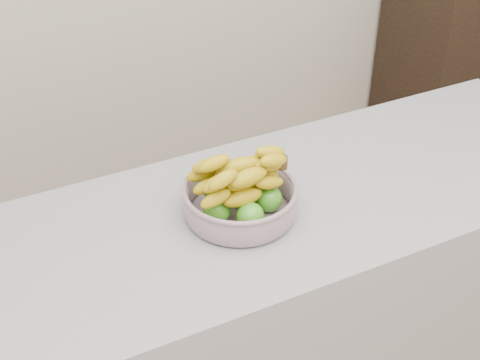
% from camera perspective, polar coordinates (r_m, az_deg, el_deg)
% --- Properties ---
extents(counter, '(2.00, 0.60, 0.90)m').
position_cam_1_polar(counter, '(1.93, 0.69, -13.28)').
color(counter, '#A5A4AD').
rests_on(counter, ground).
extents(cabinet, '(0.58, 0.48, 0.98)m').
position_cam_1_polar(cabinet, '(3.46, 17.24, 9.67)').
color(cabinet, black).
rests_on(cabinet, ground).
extents(fruit_bowl, '(0.27, 0.27, 0.16)m').
position_cam_1_polar(fruit_bowl, '(1.58, 0.01, -1.41)').
color(fruit_bowl, '#A5B8C7').
rests_on(fruit_bowl, counter).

